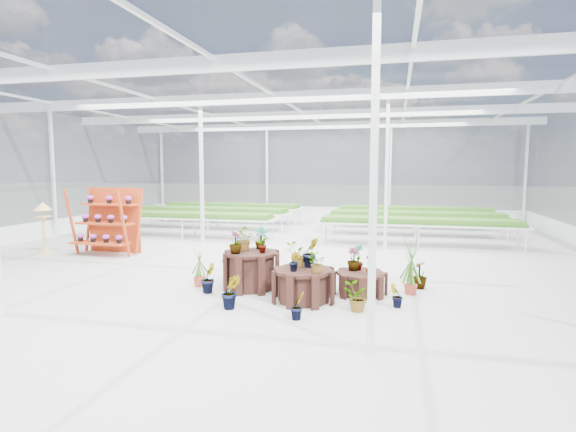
% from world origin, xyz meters
% --- Properties ---
extents(ground_plane, '(24.00, 24.00, 0.00)m').
position_xyz_m(ground_plane, '(0.00, 0.00, 0.00)').
color(ground_plane, gray).
rests_on(ground_plane, ground).
extents(greenhouse_shell, '(18.00, 24.00, 4.50)m').
position_xyz_m(greenhouse_shell, '(0.00, 0.00, 2.25)').
color(greenhouse_shell, white).
rests_on(greenhouse_shell, ground).
extents(steel_frame, '(18.00, 24.00, 4.50)m').
position_xyz_m(steel_frame, '(0.00, 0.00, 2.25)').
color(steel_frame, silver).
rests_on(steel_frame, ground).
extents(nursery_benches, '(16.00, 7.00, 0.84)m').
position_xyz_m(nursery_benches, '(0.00, 7.20, 0.42)').
color(nursery_benches, silver).
rests_on(nursery_benches, ground).
extents(plinth_tall, '(1.27, 1.27, 0.77)m').
position_xyz_m(plinth_tall, '(0.45, -1.26, 0.39)').
color(plinth_tall, '#321913').
rests_on(plinth_tall, ground).
extents(plinth_mid, '(1.37, 1.37, 0.61)m').
position_xyz_m(plinth_mid, '(1.65, -1.86, 0.30)').
color(plinth_mid, '#321913').
rests_on(plinth_mid, ground).
extents(plinth_low, '(1.13, 1.13, 0.45)m').
position_xyz_m(plinth_low, '(2.65, -1.16, 0.22)').
color(plinth_low, '#321913').
rests_on(plinth_low, ground).
extents(shelf_rack, '(1.83, 1.00, 1.91)m').
position_xyz_m(shelf_rack, '(-4.78, 1.33, 0.95)').
color(shelf_rack, '#A53512').
rests_on(shelf_rack, ground).
extents(bird_table, '(0.41, 0.41, 1.50)m').
position_xyz_m(bird_table, '(-6.56, 0.96, 0.75)').
color(bird_table, '#D9BA62').
rests_on(bird_table, ground).
extents(nursery_plants, '(4.87, 3.11, 1.31)m').
position_xyz_m(nursery_plants, '(1.45, -1.28, 0.54)').
color(nursery_plants, '#36671F').
rests_on(nursery_plants, ground).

